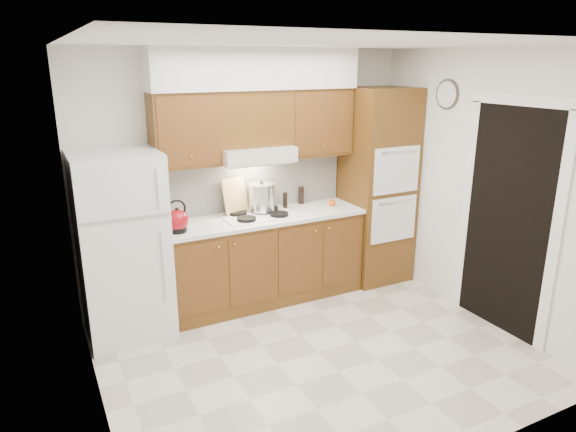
% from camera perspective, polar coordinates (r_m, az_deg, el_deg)
% --- Properties ---
extents(floor, '(3.60, 3.60, 0.00)m').
position_cam_1_polar(floor, '(4.70, 3.37, -14.87)').
color(floor, beige).
rests_on(floor, ground).
extents(ceiling, '(3.60, 3.60, 0.00)m').
position_cam_1_polar(ceiling, '(4.01, 4.04, 18.65)').
color(ceiling, white).
rests_on(ceiling, wall_back).
extents(wall_back, '(3.60, 0.02, 2.60)m').
position_cam_1_polar(wall_back, '(5.47, -4.37, 4.44)').
color(wall_back, white).
rests_on(wall_back, floor).
extents(wall_left, '(0.02, 3.00, 2.60)m').
position_cam_1_polar(wall_left, '(3.64, -21.57, -3.17)').
color(wall_left, white).
rests_on(wall_left, floor).
extents(wall_right, '(0.02, 3.00, 2.60)m').
position_cam_1_polar(wall_right, '(5.30, 20.70, 2.97)').
color(wall_right, white).
rests_on(wall_right, floor).
extents(fridge, '(0.75, 0.72, 1.72)m').
position_cam_1_polar(fridge, '(4.89, -17.92, -3.23)').
color(fridge, white).
rests_on(fridge, floor).
extents(base_cabinets, '(2.11, 0.60, 0.90)m').
position_cam_1_polar(base_cabinets, '(5.47, -2.71, -4.87)').
color(base_cabinets, brown).
rests_on(base_cabinets, floor).
extents(countertop, '(2.13, 0.62, 0.04)m').
position_cam_1_polar(countertop, '(5.30, -2.73, -0.18)').
color(countertop, white).
rests_on(countertop, base_cabinets).
extents(backsplash, '(2.11, 0.03, 0.56)m').
position_cam_1_polar(backsplash, '(5.49, -4.05, 3.62)').
color(backsplash, white).
rests_on(backsplash, countertop).
extents(oven_cabinet, '(0.70, 0.65, 2.20)m').
position_cam_1_polar(oven_cabinet, '(5.95, 9.83, 3.26)').
color(oven_cabinet, brown).
rests_on(oven_cabinet, floor).
extents(upper_cab_left, '(0.63, 0.33, 0.70)m').
position_cam_1_polar(upper_cab_left, '(4.99, -11.45, 9.37)').
color(upper_cab_left, brown).
rests_on(upper_cab_left, wall_back).
extents(upper_cab_right, '(0.73, 0.33, 0.70)m').
position_cam_1_polar(upper_cab_right, '(5.55, 3.10, 10.40)').
color(upper_cab_right, brown).
rests_on(upper_cab_right, wall_back).
extents(range_hood, '(0.75, 0.45, 0.15)m').
position_cam_1_polar(range_hood, '(5.21, -3.73, 6.90)').
color(range_hood, silver).
rests_on(range_hood, wall_back).
extents(upper_cab_over_hood, '(0.75, 0.33, 0.55)m').
position_cam_1_polar(upper_cab_over_hood, '(5.21, -4.07, 10.79)').
color(upper_cab_over_hood, brown).
rests_on(upper_cab_over_hood, range_hood).
extents(soffit, '(2.13, 0.36, 0.40)m').
position_cam_1_polar(soffit, '(5.19, -3.58, 16.03)').
color(soffit, silver).
rests_on(soffit, wall_back).
extents(cooktop, '(0.74, 0.50, 0.01)m').
position_cam_1_polar(cooktop, '(5.29, -3.32, 0.07)').
color(cooktop, white).
rests_on(cooktop, countertop).
extents(doorway, '(0.02, 0.90, 2.10)m').
position_cam_1_polar(doorway, '(5.13, 23.17, -0.64)').
color(doorway, black).
rests_on(doorway, floor).
extents(wall_clock, '(0.02, 0.30, 0.30)m').
position_cam_1_polar(wall_clock, '(5.54, 17.28, 12.79)').
color(wall_clock, '#3F3833').
rests_on(wall_clock, wall_right).
extents(kettle, '(0.26, 0.26, 0.21)m').
position_cam_1_polar(kettle, '(4.86, -12.19, -0.49)').
color(kettle, maroon).
rests_on(kettle, countertop).
extents(cutting_board, '(0.29, 0.16, 0.37)m').
position_cam_1_polar(cutting_board, '(5.32, -5.92, 2.27)').
color(cutting_board, tan).
rests_on(cutting_board, countertop).
extents(stock_pot, '(0.33, 0.33, 0.28)m').
position_cam_1_polar(stock_pot, '(5.36, -2.94, 2.09)').
color(stock_pot, silver).
rests_on(stock_pot, cooktop).
extents(condiment_a, '(0.06, 0.06, 0.18)m').
position_cam_1_polar(condiment_a, '(5.53, -0.32, 1.73)').
color(condiment_a, black).
rests_on(condiment_a, countertop).
extents(condiment_b, '(0.07, 0.07, 0.19)m').
position_cam_1_polar(condiment_b, '(5.72, 1.48, 2.31)').
color(condiment_b, black).
rests_on(condiment_b, countertop).
extents(condiment_c, '(0.08, 0.08, 0.17)m').
position_cam_1_polar(condiment_c, '(5.75, 1.45, 2.27)').
color(condiment_c, black).
rests_on(condiment_c, countertop).
extents(orange_near, '(0.09, 0.09, 0.07)m').
position_cam_1_polar(orange_near, '(5.65, 4.92, 1.45)').
color(orange_near, '#FF5C0D').
rests_on(orange_near, countertop).
extents(orange_far, '(0.08, 0.08, 0.07)m').
position_cam_1_polar(orange_far, '(5.69, 4.89, 1.54)').
color(orange_far, '#FF660D').
rests_on(orange_far, countertop).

